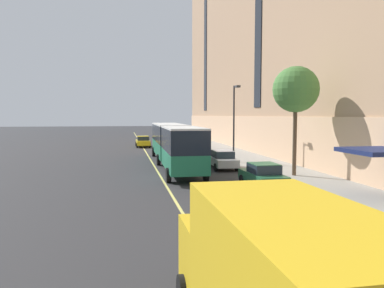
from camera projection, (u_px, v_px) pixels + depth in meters
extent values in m
plane|color=#303033|center=(171.00, 177.00, 27.25)|extent=(260.00, 260.00, 0.00)
cube|color=#9E9B93|center=(271.00, 167.00, 31.79)|extent=(5.47, 160.00, 0.15)
cube|color=#E5B68D|center=(318.00, 145.00, 29.16)|extent=(0.14, 110.00, 4.40)
cube|color=navy|center=(379.00, 151.00, 19.97)|extent=(3.20, 3.40, 0.24)
cube|color=#1E232B|center=(205.00, 44.00, 68.44)|extent=(0.10, 2.00, 24.14)
cube|color=#1E704C|center=(169.00, 148.00, 37.25)|extent=(2.75, 11.34, 1.31)
cube|color=black|center=(169.00, 133.00, 37.13)|extent=(2.76, 11.34, 1.61)
cube|color=white|center=(169.00, 124.00, 37.07)|extent=(2.78, 11.34, 0.12)
cube|color=#19232D|center=(164.00, 132.00, 42.73)|extent=(2.36, 0.12, 1.20)
cube|color=orange|center=(164.00, 125.00, 42.68)|extent=(1.80, 0.09, 0.28)
cube|color=black|center=(164.00, 148.00, 42.90)|extent=(2.51, 0.16, 0.24)
cube|color=white|center=(156.00, 146.00, 42.73)|extent=(0.28, 0.06, 0.18)
cube|color=white|center=(172.00, 146.00, 43.02)|extent=(0.28, 0.06, 0.18)
cylinder|color=#595651|center=(176.00, 144.00, 31.14)|extent=(2.45, 1.04, 2.44)
cube|color=#1E704C|center=(183.00, 160.00, 27.18)|extent=(2.68, 7.22, 1.31)
cube|color=black|center=(183.00, 140.00, 27.06)|extent=(2.70, 7.22, 1.61)
cube|color=white|center=(183.00, 128.00, 27.00)|extent=(2.71, 7.22, 0.12)
cylinder|color=black|center=(154.00, 152.00, 40.99)|extent=(0.32, 1.00, 1.00)
cylinder|color=black|center=(177.00, 151.00, 41.40)|extent=(0.32, 1.00, 1.00)
cylinder|color=black|center=(159.00, 160.00, 33.76)|extent=(0.32, 1.00, 1.00)
cylinder|color=black|center=(187.00, 159.00, 34.18)|extent=(0.32, 1.00, 1.00)
cylinder|color=black|center=(168.00, 175.00, 25.09)|extent=(0.32, 1.00, 1.00)
cylinder|color=black|center=(206.00, 174.00, 25.50)|extent=(0.32, 1.00, 1.00)
cube|color=silver|center=(183.00, 143.00, 53.04)|extent=(1.96, 4.71, 0.64)
cube|color=#232D38|center=(183.00, 138.00, 52.77)|extent=(1.66, 2.14, 0.56)
cube|color=silver|center=(183.00, 136.00, 52.75)|extent=(1.62, 2.05, 0.04)
cylinder|color=black|center=(176.00, 144.00, 54.36)|extent=(0.24, 0.65, 0.64)
cylinder|color=black|center=(188.00, 144.00, 54.62)|extent=(0.24, 0.65, 0.64)
cylinder|color=black|center=(178.00, 146.00, 51.51)|extent=(0.24, 0.65, 0.64)
cylinder|color=black|center=(191.00, 146.00, 51.78)|extent=(0.24, 0.65, 0.64)
cube|color=#B7B7BC|center=(222.00, 161.00, 31.73)|extent=(1.88, 4.78, 0.64)
cube|color=#232D38|center=(223.00, 154.00, 31.45)|extent=(1.61, 2.17, 0.56)
cube|color=#B7B7BC|center=(223.00, 151.00, 31.43)|extent=(1.57, 2.07, 0.04)
cylinder|color=black|center=(209.00, 163.00, 33.07)|extent=(0.24, 0.65, 0.64)
cylinder|color=black|center=(228.00, 162.00, 33.34)|extent=(0.24, 0.65, 0.64)
cylinder|color=black|center=(216.00, 167.00, 30.18)|extent=(0.24, 0.65, 0.64)
cylinder|color=black|center=(237.00, 167.00, 30.45)|extent=(0.24, 0.65, 0.64)
cube|color=#23603D|center=(176.00, 139.00, 59.66)|extent=(1.88, 4.74, 0.64)
cube|color=#232D38|center=(176.00, 136.00, 59.39)|extent=(1.60, 2.15, 0.56)
cube|color=#23603D|center=(176.00, 134.00, 59.36)|extent=(1.56, 2.06, 0.04)
cylinder|color=black|center=(170.00, 141.00, 60.99)|extent=(0.24, 0.65, 0.64)
cylinder|color=black|center=(181.00, 141.00, 61.26)|extent=(0.24, 0.65, 0.64)
cylinder|color=black|center=(172.00, 142.00, 58.12)|extent=(0.24, 0.65, 0.64)
cylinder|color=black|center=(183.00, 142.00, 58.39)|extent=(0.24, 0.65, 0.64)
cube|color=#23603D|center=(262.00, 178.00, 23.24)|extent=(1.83, 4.25, 0.64)
cube|color=#232D38|center=(264.00, 169.00, 22.99)|extent=(1.60, 1.91, 0.56)
cube|color=#23603D|center=(264.00, 164.00, 22.96)|extent=(1.56, 1.83, 0.04)
cylinder|color=black|center=(242.00, 180.00, 24.39)|extent=(0.22, 0.64, 0.64)
cylinder|color=black|center=(268.00, 179.00, 24.71)|extent=(0.22, 0.64, 0.64)
cylinder|color=black|center=(256.00, 187.00, 21.81)|extent=(0.22, 0.64, 0.64)
cylinder|color=black|center=(285.00, 186.00, 22.14)|extent=(0.22, 0.64, 0.64)
cube|color=gold|center=(228.00, 255.00, 8.75)|extent=(2.10, 1.71, 1.60)
cube|color=#1E2833|center=(219.00, 233.00, 9.60)|extent=(1.87, 0.09, 0.80)
cylinder|color=black|center=(270.00, 285.00, 9.01)|extent=(0.27, 0.84, 0.84)
cube|color=yellow|center=(143.00, 142.00, 53.36)|extent=(1.87, 4.61, 0.64)
cube|color=#232D38|center=(143.00, 138.00, 53.09)|extent=(1.62, 2.09, 0.56)
cube|color=yellow|center=(143.00, 136.00, 53.07)|extent=(1.59, 1.99, 0.04)
cylinder|color=black|center=(136.00, 144.00, 54.61)|extent=(0.23, 0.64, 0.64)
cylinder|color=black|center=(148.00, 144.00, 54.95)|extent=(0.23, 0.64, 0.64)
cylinder|color=black|center=(137.00, 145.00, 51.82)|extent=(0.23, 0.64, 0.64)
cylinder|color=black|center=(150.00, 145.00, 52.16)|extent=(0.23, 0.64, 0.64)
cylinder|color=brown|center=(295.00, 139.00, 27.04)|extent=(0.29, 0.29, 5.30)
sphere|color=#4C843D|center=(296.00, 89.00, 26.77)|extent=(3.31, 3.31, 3.31)
cylinder|color=#2D2D30|center=(234.00, 124.00, 34.89)|extent=(0.16, 0.16, 7.09)
cylinder|color=#2D2D30|center=(236.00, 86.00, 34.08)|extent=(0.10, 1.10, 0.10)
cube|color=#3D3D3F|center=(238.00, 86.00, 33.55)|extent=(0.36, 0.60, 0.20)
cylinder|color=red|center=(204.00, 147.00, 47.51)|extent=(0.24, 0.24, 0.55)
sphere|color=silver|center=(204.00, 145.00, 47.48)|extent=(0.20, 0.20, 0.20)
cylinder|color=silver|center=(203.00, 147.00, 47.48)|extent=(0.10, 0.09, 0.09)
cylinder|color=silver|center=(205.00, 147.00, 47.53)|extent=(0.10, 0.09, 0.09)
cube|color=#E0D66B|center=(158.00, 171.00, 30.07)|extent=(0.16, 140.00, 0.01)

